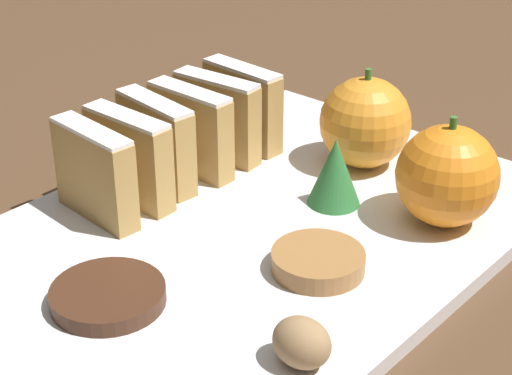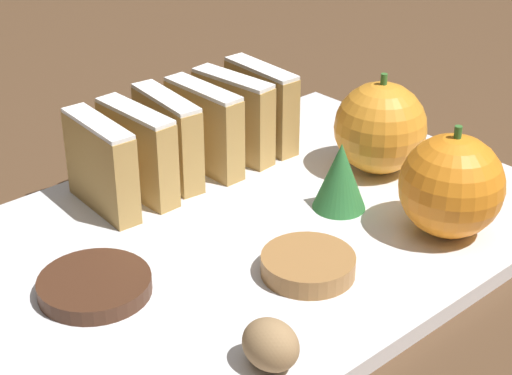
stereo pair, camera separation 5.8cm
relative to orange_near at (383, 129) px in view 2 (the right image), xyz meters
name	(u,v)px [view 2 (the right image)]	position (x,y,z in m)	size (l,w,h in m)	color
ground_plane	(256,241)	(0.00, -0.13, -0.05)	(6.00, 6.00, 0.00)	#513823
serving_platter	(256,233)	(0.00, -0.13, -0.04)	(0.29, 0.42, 0.01)	white
stollen_slice_front	(101,165)	(-0.09, -0.19, 0.00)	(0.07, 0.02, 0.07)	tan
stollen_slice_second	(137,152)	(-0.10, -0.16, 0.00)	(0.07, 0.02, 0.07)	tan
stollen_slice_third	(168,138)	(-0.10, -0.13, 0.00)	(0.08, 0.03, 0.07)	tan
stollen_slice_fourth	(204,128)	(-0.10, -0.10, 0.00)	(0.07, 0.02, 0.07)	tan
stollen_slice_fifth	(233,116)	(-0.10, -0.07, 0.00)	(0.07, 0.03, 0.07)	tan
stollen_slice_sixth	(261,106)	(-0.10, -0.03, 0.00)	(0.07, 0.02, 0.07)	tan
orange_near	(383,129)	(0.00, 0.00, 0.00)	(0.07, 0.07, 0.08)	orange
orange_far	(451,186)	(0.09, -0.04, 0.00)	(0.07, 0.07, 0.08)	orange
walnut	(271,345)	(0.11, -0.22, -0.02)	(0.03, 0.03, 0.03)	#9E7A51
chocolate_cookie	(95,285)	(-0.01, -0.25, -0.03)	(0.07, 0.07, 0.01)	#472819
gingerbread_cookie	(308,265)	(0.06, -0.14, -0.03)	(0.06, 0.06, 0.01)	#A3703D
evergreen_sprig	(340,176)	(0.02, -0.07, -0.01)	(0.04, 0.04, 0.05)	#2D7538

